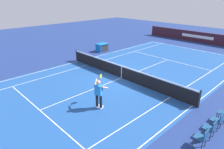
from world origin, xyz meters
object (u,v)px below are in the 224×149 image
Objects in this scene: spectator_chair_2 at (211,128)px; equipment_cart_tarped at (102,47)px; spectator_chair_3 at (202,137)px; spectator_chair_1 at (218,120)px; tennis_net at (122,72)px; tennis_ball at (106,74)px; tennis_player_near at (99,93)px.

spectator_chair_2 is 15.11m from equipment_cart_tarped.
equipment_cart_tarped is at bearing -116.34° from spectator_chair_3.
spectator_chair_1 reaches higher than equipment_cart_tarped.
equipment_cart_tarped is (-6.02, -13.86, -0.08)m from spectator_chair_2.
tennis_net is 1.51m from tennis_ball.
tennis_net reaches higher than spectator_chair_1.
spectator_chair_1 is 0.70× the size of equipment_cart_tarped.
tennis_player_near is 5.85m from spectator_chair_1.
spectator_chair_2 is (2.08, 7.21, 0.03)m from tennis_net.
tennis_ball is at bearing -96.00° from spectator_chair_1.
spectator_chair_1 is at bearing 180.00° from spectator_chair_3.
tennis_player_near is at bearing -62.67° from spectator_chair_1.
tennis_player_near is at bearing -70.49° from spectator_chair_2.
equipment_cart_tarped is at bearing -132.14° from tennis_player_near.
tennis_ball is 0.05× the size of equipment_cart_tarped.
spectator_chair_2 is at bearing 66.53° from equipment_cart_tarped.
tennis_ball is 0.08× the size of spectator_chair_2.
spectator_chair_1 and spectator_chair_2 have the same top height.
equipment_cart_tarped is at bearing -110.48° from spectator_chair_1.
tennis_player_near reaches higher than tennis_ball.
tennis_net is at bearing -106.10° from spectator_chair_2.
spectator_chair_3 reaches higher than equipment_cart_tarped.
tennis_net reaches higher than equipment_cart_tarped.
equipment_cart_tarped is (-5.18, -13.86, -0.08)m from spectator_chair_1.
spectator_chair_3 reaches higher than tennis_ball.
spectator_chair_2 reaches higher than equipment_cart_tarped.
spectator_chair_1 is (-2.68, 5.18, -0.41)m from tennis_player_near.
tennis_ball is 0.08× the size of spectator_chair_3.
spectator_chair_2 is at bearing 180.00° from spectator_chair_3.
tennis_net is 7.31m from spectator_chair_1.
spectator_chair_1 is 1.00× the size of spectator_chair_3.
tennis_player_near reaches higher than spectator_chair_1.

